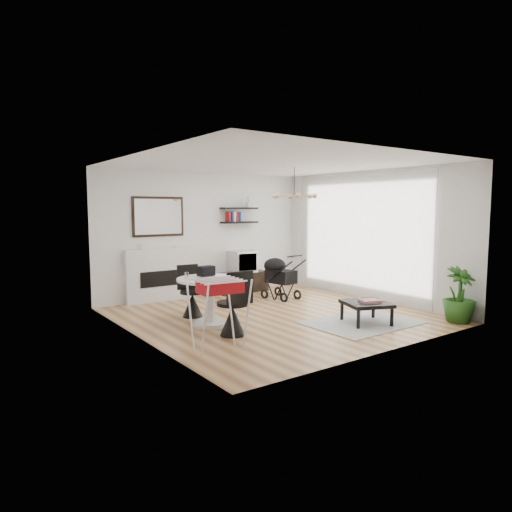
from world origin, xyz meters
TOP-DOWN VIEW (x-y plane):
  - floor at (0.00, 0.00)m, footprint 5.00×5.00m
  - ceiling at (0.00, 0.00)m, footprint 5.00×5.00m
  - wall_back at (0.00, 2.50)m, footprint 5.00×0.00m
  - wall_left at (-2.50, 0.00)m, footprint 0.00×5.00m
  - wall_right at (2.50, 0.00)m, footprint 0.00×5.00m
  - sheer_curtain at (2.40, 0.20)m, footprint 0.04×3.60m
  - fireplace at (-1.10, 2.42)m, footprint 1.50×0.17m
  - shelf_lower at (0.82, 2.37)m, footprint 0.90×0.25m
  - shelf_upper at (0.82, 2.37)m, footprint 0.90×0.25m
  - pendant_lamp at (0.70, 0.30)m, footprint 0.90×0.90m
  - tv_console at (0.82, 2.27)m, footprint 1.23×0.43m
  - crt_tv at (0.83, 2.27)m, footprint 0.57×0.50m
  - dining_table at (-1.27, 0.08)m, footprint 1.08×1.08m
  - laptop at (-1.36, -0.01)m, footprint 0.39×0.31m
  - black_bag at (-1.20, 0.34)m, footprint 0.29×0.19m
  - newspaper at (-1.07, -0.06)m, footprint 0.37×0.33m
  - drinking_glass at (-1.62, 0.23)m, footprint 0.06×0.06m
  - chair_far at (-1.23, 0.81)m, footprint 0.44×0.45m
  - chair_near at (-1.29, -0.65)m, footprint 0.48×0.49m
  - drying_rack at (-1.85, -1.15)m, footprint 0.71×0.67m
  - stroller at (1.07, 1.21)m, footprint 0.61×0.84m
  - rug at (0.88, -1.28)m, footprint 1.82×1.31m
  - coffee_table at (0.90, -1.34)m, footprint 0.90×0.90m
  - magazines at (0.91, -1.40)m, footprint 0.37×0.33m
  - potted_plant at (2.25, -2.18)m, footprint 0.61×0.61m

SIDE VIEW (x-z plane):
  - floor at x=0.00m, z-range 0.00..0.00m
  - rug at x=0.88m, z-range 0.00..0.01m
  - tv_console at x=0.82m, z-range 0.00..0.46m
  - chair_far at x=-1.23m, z-range -0.17..0.75m
  - chair_near at x=-1.29m, z-range -0.19..0.82m
  - coffee_table at x=0.90m, z-range 0.15..0.51m
  - magazines at x=0.91m, z-range 0.37..0.42m
  - stroller at x=1.07m, z-range -0.07..0.90m
  - potted_plant at x=2.25m, z-range 0.00..0.94m
  - drying_rack at x=-1.85m, z-range 0.03..1.01m
  - dining_table at x=-1.27m, z-range 0.13..0.92m
  - fireplace at x=-1.10m, z-range -0.39..1.77m
  - crt_tv at x=0.83m, z-range 0.46..0.96m
  - newspaper at x=-1.07m, z-range 0.79..0.80m
  - laptop at x=-1.36m, z-range 0.79..0.82m
  - drinking_glass at x=-1.62m, z-range 0.79..0.90m
  - black_bag at x=-1.20m, z-range 0.79..0.95m
  - wall_back at x=0.00m, z-range -1.15..3.85m
  - wall_left at x=-2.50m, z-range -1.15..3.85m
  - wall_right at x=2.50m, z-range -1.15..3.85m
  - sheer_curtain at x=2.40m, z-range 0.05..2.65m
  - shelf_lower at x=0.82m, z-range 1.58..1.62m
  - shelf_upper at x=0.82m, z-range 1.90..1.94m
  - pendant_lamp at x=0.70m, z-range 2.10..2.20m
  - ceiling at x=0.00m, z-range 2.70..2.70m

